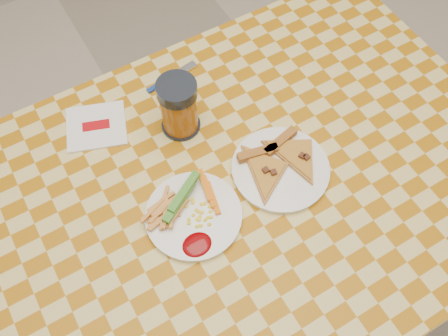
{
  "coord_description": "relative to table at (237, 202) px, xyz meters",
  "views": [
    {
      "loc": [
        -0.28,
        -0.42,
        1.71
      ],
      "look_at": [
        -0.01,
        0.05,
        0.78
      ],
      "focal_mm": 40.0,
      "sensor_mm": 36.0,
      "label": 1
    }
  ],
  "objects": [
    {
      "name": "ground",
      "position": [
        0.0,
        0.0,
        -0.68
      ],
      "size": [
        8.0,
        8.0,
        0.0
      ],
      "primitive_type": "plane",
      "color": "beige",
      "rests_on": "ground"
    },
    {
      "name": "table",
      "position": [
        0.0,
        0.0,
        0.0
      ],
      "size": [
        1.28,
        0.88,
        0.76
      ],
      "color": "silver",
      "rests_on": "ground"
    },
    {
      "name": "plate_left",
      "position": [
        -0.12,
        -0.01,
        0.08
      ],
      "size": [
        0.26,
        0.26,
        0.01
      ],
      "primitive_type": "cylinder",
      "rotation": [
        0.0,
        0.0,
        0.36
      ],
      "color": "white",
      "rests_on": "table"
    },
    {
      "name": "plate_right",
      "position": [
        0.1,
        -0.01,
        0.08
      ],
      "size": [
        0.26,
        0.26,
        0.01
      ],
      "primitive_type": "cylinder",
      "rotation": [
        0.0,
        0.0,
        0.25
      ],
      "color": "white",
      "rests_on": "table"
    },
    {
      "name": "fries_veggies",
      "position": [
        -0.12,
        0.0,
        0.1
      ],
      "size": [
        0.19,
        0.17,
        0.04
      ],
      "color": "#D39043",
      "rests_on": "plate_left"
    },
    {
      "name": "pizza_slices",
      "position": [
        0.1,
        0.0,
        0.09
      ],
      "size": [
        0.23,
        0.2,
        0.02
      ],
      "color": "gold",
      "rests_on": "plate_right"
    },
    {
      "name": "drink_glass",
      "position": [
        -0.03,
        0.21,
        0.15
      ],
      "size": [
        0.09,
        0.09,
        0.15
      ],
      "color": "black",
      "rests_on": "table"
    },
    {
      "name": "napkin",
      "position": [
        -0.2,
        0.3,
        0.08
      ],
      "size": [
        0.17,
        0.16,
        0.01
      ],
      "rotation": [
        0.0,
        0.0,
        -0.35
      ],
      "color": "white",
      "rests_on": "table"
    },
    {
      "name": "fork",
      "position": [
        0.02,
        0.34,
        0.08
      ],
      "size": [
        0.15,
        0.04,
        0.01
      ],
      "rotation": [
        0.0,
        0.0,
        0.15
      ],
      "color": "navy",
      "rests_on": "table"
    }
  ]
}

